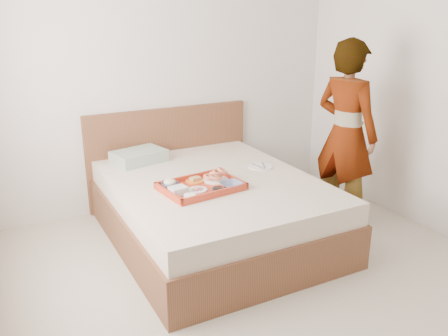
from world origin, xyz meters
name	(u,v)px	position (x,y,z in m)	size (l,w,h in m)	color
ground	(283,296)	(0.00, 0.00, 0.00)	(3.50, 4.00, 0.01)	beige
wall_back	(168,71)	(0.00, 2.00, 1.30)	(3.50, 0.01, 2.60)	silver
bed	(213,209)	(-0.03, 1.00, 0.27)	(1.65, 2.00, 0.53)	brown
headboard	(170,155)	(-0.03, 1.97, 0.47)	(1.65, 0.06, 0.95)	brown
pillow	(139,156)	(-0.42, 1.73, 0.58)	(0.45, 0.31, 0.11)	#9EAE9E
tray	(201,186)	(-0.21, 0.84, 0.56)	(0.59, 0.43, 0.05)	#B8260F
prawn_plate	(216,180)	(-0.04, 0.93, 0.55)	(0.21, 0.21, 0.01)	white
navy_bowl_big	(231,185)	(0.00, 0.73, 0.57)	(0.17, 0.17, 0.04)	#1C214B
sauce_dish	(218,190)	(-0.14, 0.69, 0.56)	(0.09, 0.09, 0.03)	black
meat_plate	(198,190)	(-0.26, 0.79, 0.55)	(0.15, 0.15, 0.01)	white
bread_plate	(195,181)	(-0.20, 0.98, 0.55)	(0.14, 0.14, 0.01)	orange
salad_bowl	(170,185)	(-0.42, 0.95, 0.57)	(0.13, 0.13, 0.04)	#1C214B
plastic_tub	(178,190)	(-0.42, 0.80, 0.57)	(0.12, 0.10, 0.05)	silver
cheese_round	(190,197)	(-0.38, 0.67, 0.56)	(0.09, 0.09, 0.03)	white
dinner_plate	(260,166)	(0.48, 1.09, 0.54)	(0.22, 0.22, 0.01)	white
person	(346,135)	(1.15, 0.77, 0.82)	(0.60, 0.39, 1.64)	silver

